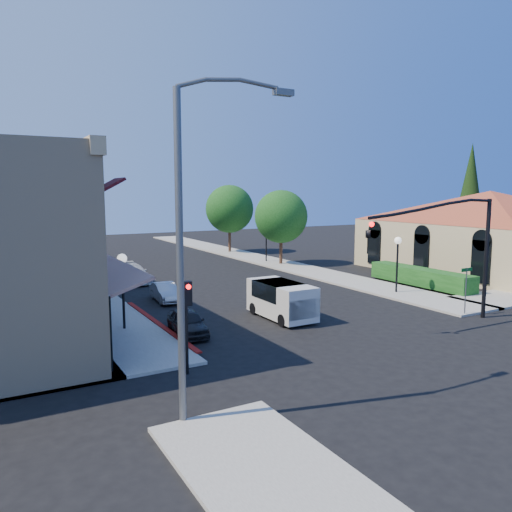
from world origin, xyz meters
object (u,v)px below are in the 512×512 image
secondary_signal (187,310)px  parked_car_c (132,273)px  white_van (282,298)px  street_name_sign (466,283)px  lamppost_right_near (398,250)px  street_tree_a (281,217)px  conifer_far (470,191)px  parked_car_a (187,322)px  lamppost_right_far (266,232)px  cobra_streetlight (192,233)px  signal_mast_arm (459,239)px  lamppost_left_far (70,244)px  parked_car_b (165,292)px  lamppost_left_near (122,272)px  street_tree_b (229,209)px  parked_car_d (83,256)px

secondary_signal → parked_car_c: size_ratio=0.75×
white_van → street_name_sign: bearing=-26.0°
lamppost_right_near → street_tree_a: bearing=88.8°
conifer_far → parked_car_c: conifer_far is taller
white_van → parked_car_c: 14.18m
street_tree_a → parked_car_a: bearing=-133.2°
secondary_signal → lamppost_right_far: (16.50, 22.59, 0.42)m
cobra_streetlight → lamppost_right_near: cobra_streetlight is taller
signal_mast_arm → parked_car_a: (-12.06, 4.50, -3.53)m
lamppost_left_far → parked_car_b: size_ratio=1.09×
signal_mast_arm → lamppost_right_near: bearing=67.9°
white_van → lamppost_left_near: bearing=167.6°
street_tree_b → lamppost_right_far: bearing=-92.1°
street_tree_a → white_van: 18.73m
lamppost_right_near → parked_car_a: 14.99m
signal_mast_arm → parked_car_a: bearing=159.5°
street_name_sign → parked_car_a: street_name_sign is taller
cobra_streetlight → lamppost_right_far: bearing=55.8°
lamppost_right_near → lamppost_right_far: bearing=90.0°
lamppost_right_near → lamppost_right_far: (0.00, 16.00, 0.00)m
conifer_far → white_van: conifer_far is taller
lamppost_left_far → parked_car_c: 4.70m
signal_mast_arm → lamppost_right_far: size_ratio=2.24×
conifer_far → white_van: (-29.00, -11.65, -5.31)m
parked_car_d → lamppost_left_near: bearing=-101.3°
signal_mast_arm → street_name_sign: signal_mast_arm is taller
parked_car_d → secondary_signal: bearing=-99.0°
signal_mast_arm → lamppost_left_near: size_ratio=2.24×
conifer_far → lamppost_left_far: bearing=173.7°
parked_car_d → cobra_streetlight: bearing=-100.6°
street_tree_a → lamppost_left_near: (-17.30, -14.00, -1.46)m
street_tree_b → lamppost_right_far: 8.21m
parked_car_d → street_name_sign: bearing=-70.9°
secondary_signal → lamppost_right_far: 27.98m
lamppost_right_near → parked_car_d: 28.08m
lamppost_left_near → parked_car_a: bearing=-41.0°
street_tree_b → secondary_signal: size_ratio=2.11×
street_tree_a → street_name_sign: (-1.30, -19.80, -2.50)m
lamppost_left_near → parked_car_b: lamppost_left_near is taller
street_name_sign → parked_car_c: bearing=124.6°
parked_car_d → lamppost_right_far: bearing=-34.2°
parked_car_a → parked_car_b: 7.14m
lamppost_right_far → street_tree_a: bearing=-81.5°
street_name_sign → signal_mast_arm: bearing=-156.8°
conifer_far → cobra_streetlight: (-37.15, -20.00, -1.09)m
lamppost_left_near → lamppost_right_near: bearing=0.0°
lamppost_left_near → lamppost_left_far: (0.00, 14.00, 0.00)m
cobra_streetlight → lamppost_left_near: size_ratio=2.61×
parked_car_a → parked_car_d: (0.28, 26.00, 0.01)m
signal_mast_arm → parked_car_a: 13.35m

